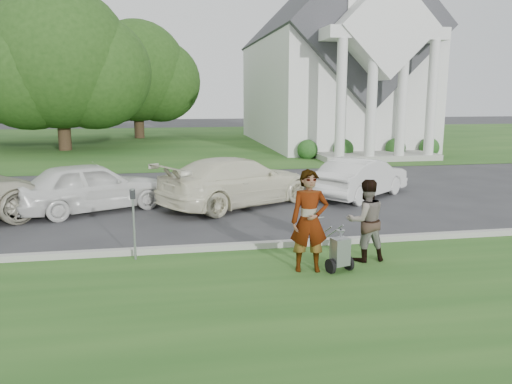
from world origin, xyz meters
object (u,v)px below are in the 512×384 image
object	(u,v)px
car_c	(238,181)
car_d	(361,177)
tree_back	(137,76)
person_left	(309,222)
church	(330,55)
tree_left	(59,64)
person_right	(366,221)
car_b	(92,186)
striping_cart	(340,252)
parking_meter_near	(134,215)

from	to	relation	value
car_c	car_d	size ratio (longest dim) A/B	1.28
tree_back	person_left	world-z (taller)	tree_back
church	car_d	size ratio (longest dim) A/B	6.01
tree_left	car_d	distance (m)	21.14
person_right	car_d	xyz separation A→B (m)	(2.37, 6.15, -0.18)
church	car_c	world-z (taller)	church
tree_left	car_b	distance (m)	18.02
tree_left	car_c	size ratio (longest dim) A/B	2.07
person_left	car_d	bearing A→B (deg)	70.31
person_right	car_b	bearing A→B (deg)	-45.30
person_left	tree_left	bearing A→B (deg)	120.53
church	striping_cart	distance (m)	26.04
tree_left	parking_meter_near	distance (m)	22.83
church	person_right	distance (m)	25.23
car_d	car_b	bearing A→B (deg)	55.32
person_left	church	bearing A→B (deg)	80.81
church	car_b	bearing A→B (deg)	-125.68
church	parking_meter_near	distance (m)	26.11
striping_cart	car_b	size ratio (longest dim) A/B	0.24
tree_back	car_d	xyz separation A→B (m)	(8.49, -24.46, -4.07)
tree_left	person_right	bearing A→B (deg)	-65.87
tree_left	tree_back	distance (m)	8.95
tree_left	parking_meter_near	size ratio (longest dim) A/B	7.05
striping_cart	person_right	xyz separation A→B (m)	(0.72, 0.54, 0.45)
tree_left	person_right	world-z (taller)	tree_left
person_left	car_c	bearing A→B (deg)	104.70
striping_cart	car_c	distance (m)	6.29
person_left	car_b	xyz separation A→B (m)	(-4.85, 5.99, -0.25)
church	tree_back	world-z (taller)	church
person_right	parking_meter_near	world-z (taller)	person_right
car_b	car_c	distance (m)	4.30
car_d	car_c	bearing A→B (deg)	58.41
car_b	car_c	size ratio (longest dim) A/B	0.84
church	car_c	bearing A→B (deg)	-115.76
person_left	car_b	distance (m)	7.71
parking_meter_near	car_b	size ratio (longest dim) A/B	0.35
car_c	car_b	bearing A→B (deg)	60.33
car_b	car_c	xyz separation A→B (m)	(4.30, 0.05, 0.01)
person_left	car_d	size ratio (longest dim) A/B	0.49
tree_left	car_b	bearing A→B (deg)	-76.84
person_right	parking_meter_near	size ratio (longest dim) A/B	1.12
car_b	person_left	bearing A→B (deg)	-166.37
car_c	tree_left	bearing A→B (deg)	-4.37
striping_cart	church	bearing A→B (deg)	56.48
parking_meter_near	car_c	distance (m)	5.56
tree_left	person_left	world-z (taller)	tree_left
tree_left	person_right	size ratio (longest dim) A/B	6.30
tree_left	person_right	xyz separation A→B (m)	(10.13, -22.61, -4.27)
person_right	car_b	world-z (taller)	person_right
striping_cart	car_b	world-z (taller)	car_b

